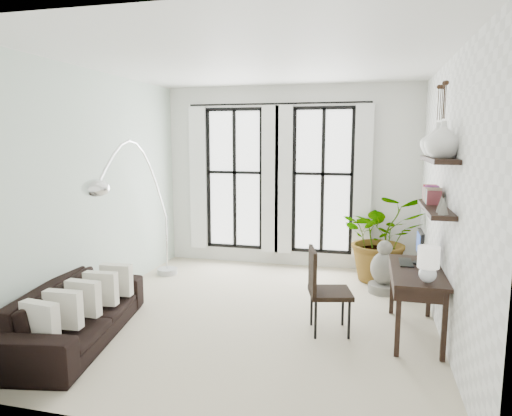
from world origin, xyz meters
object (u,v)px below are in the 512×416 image
(sofa, at_px, (76,313))
(desk_chair, at_px, (322,285))
(arc_lamp, at_px, (137,176))
(plant, at_px, (382,237))
(desk, at_px, (417,275))
(buddha, at_px, (384,271))

(sofa, bearing_deg, desk_chair, -81.84)
(desk_chair, height_order, arc_lamp, arc_lamp)
(sofa, relative_size, arc_lamp, 0.76)
(arc_lamp, bearing_deg, plant, 28.46)
(desk, xyz_separation_m, buddha, (-0.30, 1.52, -0.40))
(arc_lamp, xyz_separation_m, buddha, (3.34, 1.19, -1.44))
(plant, bearing_deg, arc_lamp, -151.54)
(plant, bearing_deg, desk, -81.22)
(arc_lamp, distance_m, buddha, 3.83)
(desk, relative_size, arc_lamp, 0.46)
(sofa, height_order, desk, desk)
(desk_chair, bearing_deg, sofa, -175.73)
(sofa, relative_size, desk_chair, 2.16)
(desk, bearing_deg, sofa, -165.09)
(desk, relative_size, buddha, 1.69)
(desk, bearing_deg, arc_lamp, 174.82)
(desk, height_order, buddha, desk)
(arc_lamp, bearing_deg, desk_chair, -9.83)
(buddha, bearing_deg, arc_lamp, -160.39)
(desk_chair, bearing_deg, arc_lamp, 156.37)
(plant, relative_size, desk_chair, 1.41)
(desk, height_order, arc_lamp, arc_lamp)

